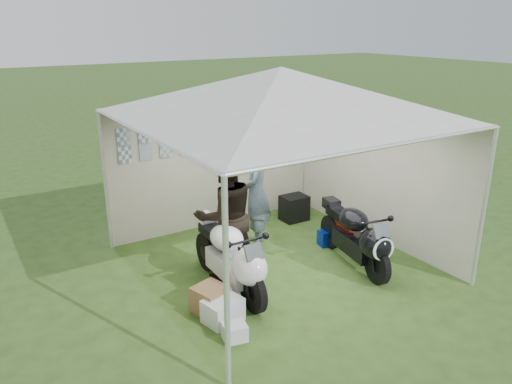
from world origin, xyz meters
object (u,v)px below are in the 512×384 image
(equipment_box, at_px, (294,208))
(crate_1, at_px, (211,299))
(motorcycle_black, at_px, (358,236))
(person_dark_jacket, at_px, (226,216))
(canopy_tent, at_px, (280,98))
(motorcycle_white, at_px, (232,257))
(crate_2, at_px, (235,332))
(person_blue_jacket, at_px, (257,193))
(crate_0, at_px, (223,310))
(paddock_stand, at_px, (329,237))

(equipment_box, relative_size, crate_1, 1.21)
(motorcycle_black, bearing_deg, person_dark_jacket, 167.39)
(crate_1, bearing_deg, canopy_tent, 23.56)
(motorcycle_white, bearing_deg, crate_2, -116.24)
(person_dark_jacket, distance_m, crate_2, 1.80)
(person_blue_jacket, xyz_separation_m, equipment_box, (1.22, 0.60, -0.70))
(motorcycle_white, height_order, crate_0, motorcycle_white)
(crate_1, bearing_deg, equipment_box, 35.39)
(canopy_tent, xyz_separation_m, crate_2, (-1.53, -1.34, -2.47))
(motorcycle_white, relative_size, crate_0, 4.27)
(crate_2, bearing_deg, equipment_box, 43.37)
(paddock_stand, bearing_deg, person_blue_jacket, 149.31)
(crate_2, bearing_deg, crate_1, 86.65)
(motorcycle_white, bearing_deg, equipment_box, 38.30)
(crate_1, bearing_deg, crate_2, -93.35)
(motorcycle_black, xyz_separation_m, crate_1, (-2.47, 0.07, -0.34))
(canopy_tent, height_order, crate_0, canopy_tent)
(crate_2, bearing_deg, canopy_tent, 41.27)
(motorcycle_black, xyz_separation_m, person_dark_jacket, (-1.83, 0.80, 0.44))
(equipment_box, bearing_deg, motorcycle_black, -99.06)
(motorcycle_black, distance_m, crate_0, 2.48)
(motorcycle_black, height_order, person_dark_jacket, person_dark_jacket)
(person_blue_jacket, relative_size, crate_1, 4.78)
(motorcycle_white, xyz_separation_m, crate_0, (-0.46, -0.57, -0.38))
(crate_0, xyz_separation_m, crate_1, (-0.03, 0.28, 0.02))
(canopy_tent, distance_m, crate_0, 2.98)
(motorcycle_black, distance_m, crate_2, 2.62)
(equipment_box, bearing_deg, canopy_tent, -134.35)
(canopy_tent, relative_size, crate_0, 12.39)
(motorcycle_white, height_order, crate_1, motorcycle_white)
(motorcycle_black, relative_size, crate_2, 6.67)
(motorcycle_black, bearing_deg, crate_1, -170.42)
(canopy_tent, xyz_separation_m, person_dark_jacket, (-0.85, 0.09, -1.62))
(motorcycle_black, bearing_deg, crate_0, -163.95)
(person_dark_jacket, relative_size, crate_1, 4.85)
(paddock_stand, height_order, crate_2, paddock_stand)
(canopy_tent, distance_m, crate_2, 3.20)
(crate_1, bearing_deg, person_dark_jacket, 48.82)
(person_dark_jacket, relative_size, crate_0, 4.19)
(motorcycle_black, relative_size, paddock_stand, 5.29)
(person_blue_jacket, bearing_deg, motorcycle_black, 71.81)
(paddock_stand, height_order, person_dark_jacket, person_dark_jacket)
(paddock_stand, height_order, person_blue_jacket, person_blue_jacket)
(paddock_stand, xyz_separation_m, crate_0, (-2.61, -1.04, 0.02))
(person_dark_jacket, bearing_deg, crate_1, 55.42)
(motorcycle_black, height_order, equipment_box, motorcycle_black)
(paddock_stand, distance_m, equipment_box, 1.24)
(equipment_box, xyz_separation_m, crate_2, (-2.84, -2.68, -0.14))
(canopy_tent, relative_size, equipment_box, 11.84)
(paddock_stand, height_order, equipment_box, equipment_box)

